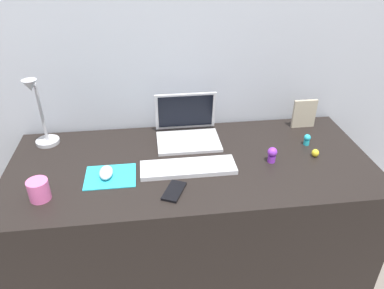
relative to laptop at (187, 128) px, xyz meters
name	(u,v)px	position (x,y,z in m)	size (l,w,h in m)	color
ground_plane	(192,274)	(-0.01, -0.22, -0.79)	(6.00, 6.00, 0.00)	slate
back_wall	(182,117)	(-0.01, 0.17, -0.02)	(2.82, 0.05, 1.54)	#B2B7C1
desk	(191,224)	(-0.01, -0.22, -0.42)	(1.62, 0.71, 0.74)	black
laptop	(187,128)	(0.00, 0.00, 0.00)	(0.30, 0.25, 0.21)	silver
keyboard	(188,168)	(-0.03, -0.28, -0.04)	(0.41, 0.13, 0.02)	silver
mousepad	(110,176)	(-0.36, -0.29, -0.05)	(0.21, 0.17, 0.00)	#28B7CC
mouse	(106,172)	(-0.37, -0.29, -0.03)	(0.06, 0.10, 0.03)	silver
cell_phone	(174,191)	(-0.10, -0.43, -0.05)	(0.06, 0.13, 0.01)	black
desk_lamp	(40,115)	(-0.67, 0.00, 0.11)	(0.11, 0.15, 0.35)	#B7B7BC
picture_frame	(304,114)	(0.61, 0.04, 0.02)	(0.12, 0.02, 0.15)	#B2A58C
coffee_mug	(39,190)	(-0.62, -0.40, -0.01)	(0.08, 0.08, 0.08)	pink
toy_figurine_cyan	(307,139)	(0.56, -0.14, -0.03)	(0.03, 0.03, 0.05)	#28B7CC
toy_figurine_yellow	(315,153)	(0.56, -0.25, -0.04)	(0.03, 0.03, 0.04)	yellow
toy_figurine_purple	(272,154)	(0.35, -0.26, -0.02)	(0.04, 0.04, 0.07)	purple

